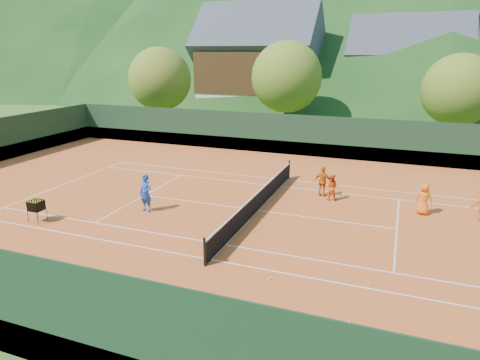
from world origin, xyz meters
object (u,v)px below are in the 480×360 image
(chalet_mid, at_px, (406,74))
(student_c, at_px, (424,199))
(tennis_net, at_px, (258,201))
(chalet_left, at_px, (259,67))
(coach, at_px, (146,193))
(ball_hopper, at_px, (36,206))
(student_a, at_px, (331,187))
(student_b, at_px, (323,182))

(chalet_mid, bearing_deg, student_c, -87.34)
(tennis_net, distance_m, chalet_mid, 34.81)
(student_c, distance_m, chalet_mid, 31.99)
(tennis_net, height_order, chalet_left, chalet_left)
(coach, xyz_separation_m, tennis_net, (4.99, 2.00, -0.42))
(chalet_mid, bearing_deg, ball_hopper, -110.96)
(student_c, relative_size, chalet_mid, 0.12)
(student_a, bearing_deg, chalet_left, -66.04)
(student_c, relative_size, chalet_left, 0.11)
(coach, xyz_separation_m, student_c, (12.46, 4.32, -0.16))
(tennis_net, bearing_deg, student_c, 17.26)
(coach, xyz_separation_m, chalet_left, (-5.01, 32.00, 4.70))
(student_b, xyz_separation_m, ball_hopper, (-11.43, -8.14, -0.06))
(student_a, distance_m, student_b, 0.70)
(student_a, relative_size, student_c, 0.90)
(coach, bearing_deg, ball_hopper, -134.87)
(coach, height_order, student_a, coach)
(coach, distance_m, tennis_net, 5.39)
(student_b, height_order, student_c, student_b)
(student_a, bearing_deg, student_c, 171.95)
(student_a, relative_size, student_b, 0.85)
(tennis_net, height_order, chalet_mid, chalet_mid)
(student_b, bearing_deg, student_c, 175.26)
(student_a, xyz_separation_m, student_b, (-0.52, 0.45, 0.12))
(ball_hopper, bearing_deg, student_a, 32.79)
(student_c, distance_m, chalet_left, 33.09)
(coach, distance_m, ball_hopper, 4.86)
(student_c, bearing_deg, tennis_net, 29.50)
(coach, height_order, student_c, coach)
(student_a, xyz_separation_m, chalet_mid, (2.94, 31.19, 4.28))
(chalet_left, bearing_deg, chalet_mid, 14.04)
(coach, distance_m, student_c, 13.19)
(student_a, xyz_separation_m, tennis_net, (-3.06, -2.81, -0.19))
(coach, height_order, chalet_left, chalet_left)
(chalet_mid, bearing_deg, student_b, -96.43)
(student_a, bearing_deg, chalet_mid, -97.08)
(coach, distance_m, chalet_left, 32.73)
(student_c, xyz_separation_m, ball_hopper, (-16.36, -7.21, -0.02))
(coach, height_order, chalet_mid, chalet_mid)
(student_b, distance_m, tennis_net, 4.14)
(student_c, distance_m, tennis_net, 7.83)
(coach, bearing_deg, student_a, 39.53)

